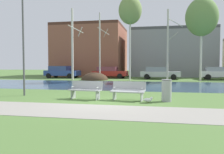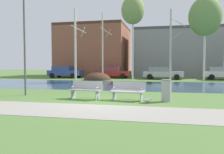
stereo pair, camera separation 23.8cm
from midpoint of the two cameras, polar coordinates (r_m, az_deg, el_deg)
The scene contains 20 objects.
ground_plane at distance 20.03m, azimuth 5.14°, elevation -1.77°, with size 120.00×120.00×0.00m, color #517538.
paved_path_strip at distance 8.32m, azimuth -5.15°, elevation -8.38°, with size 60.00×2.51×0.01m, color gray.
river_band at distance 18.94m, azimuth 4.73°, elevation -2.02°, with size 80.00×8.97×0.01m, color #33516B.
soil_mound at distance 25.67m, azimuth -3.43°, elevation -0.73°, with size 3.03×2.71×1.69m, color #423021.
bench_left at distance 11.13m, azimuth -6.02°, elevation -3.09°, with size 1.66×0.78×0.87m.
bench_right at distance 10.67m, azimuth 4.64°, elevation -3.34°, with size 1.66×0.78×0.87m.
trash_bin at distance 10.58m, azimuth 14.08°, elevation -3.22°, with size 0.47×0.47×1.00m.
seagull at distance 10.12m, azimuth 9.58°, elevation -5.65°, with size 0.44×0.16×0.26m.
streetlamp at distance 13.42m, azimuth -20.63°, elevation 12.14°, with size 0.32×0.32×5.80m.
birch_far_left at distance 26.19m, azimuth -8.84°, elevation 8.21°, with size 1.46×2.56×7.97m.
birch_left at distance 25.47m, azimuth -2.06°, elevation 7.79°, with size 1.17×2.03×7.45m.
birch_center_left at distance 24.92m, azimuth 5.52°, elevation 16.20°, with size 2.43×2.43×9.50m.
birch_center at distance 24.07m, azimuth 14.81°, elevation 7.88°, with size 1.54×2.41×7.32m.
birch_center_right at distance 25.87m, azimuth 22.50°, elevation 13.75°, with size 3.27×3.27×8.58m.
parked_van_nearest_blue at distance 30.36m, azimuth -11.48°, elevation 1.31°, with size 4.57×2.33×1.56m.
parked_sedan_second_red at distance 29.10m, azimuth 0.33°, elevation 1.23°, with size 4.52×2.19×1.47m.
parked_hatch_third_silver at distance 27.62m, azimuth 12.80°, elevation 1.05°, with size 4.70×2.37×1.44m.
parked_wagon_fourth_white at distance 29.03m, azimuth 26.33°, elevation 0.93°, with size 4.50×2.20×1.47m.
building_brick_low at distance 36.45m, azimuth -4.08°, elevation 6.41°, with size 10.08×9.60×7.72m.
building_grey_warehouse at distance 35.08m, azimuth 15.65°, elevation 5.84°, with size 11.90×6.16×6.98m.
Camera 2 is at (2.55, -9.79, 1.63)m, focal length 36.54 mm.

